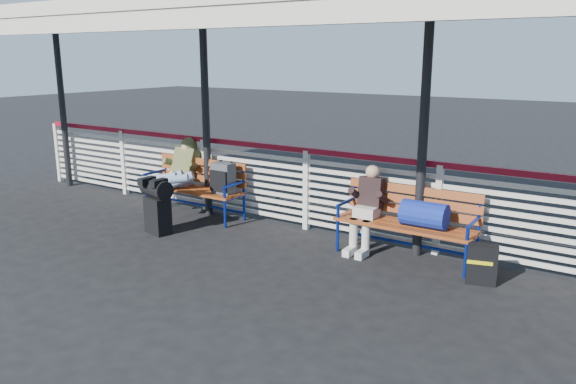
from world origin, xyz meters
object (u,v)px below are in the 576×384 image
Objects in this scene: bench_right at (416,215)px; traveler_man at (173,176)px; luggage_stack at (157,204)px; bench_left at (205,181)px; companion_person at (367,207)px; suitcase_side at (482,264)px.

traveler_man is (-3.89, -0.34, 0.11)m from bench_right.
luggage_stack is at bearing -63.30° from traveler_man.
bench_left is 1.10× the size of traveler_man.
luggage_stack is 0.45× the size of bench_left.
companion_person is 1.67m from suitcase_side.
suitcase_side is at bearing -10.54° from companion_person.
suitcase_side is (4.45, -0.31, -0.37)m from bench_left.
traveler_man is 3.23m from companion_person.
luggage_stack is 0.71× the size of companion_person.
traveler_man is (-0.37, -0.34, 0.10)m from bench_left.
bench_right is 3.90m from traveler_man.
suitcase_side is at bearing 21.88° from luggage_stack.
bench_left reaches higher than bench_right.
companion_person is (2.87, 1.02, 0.15)m from luggage_stack.
companion_person is 2.47× the size of suitcase_side.
companion_person reaches higher than luggage_stack.
traveler_man is at bearing 165.51° from suitcase_side.
luggage_stack is at bearing -160.52° from companion_person.
luggage_stack is at bearing -163.85° from bench_right.
luggage_stack reaches higher than suitcase_side.
bench_right is (3.54, 1.03, 0.14)m from luggage_stack.
traveler_man is 3.52× the size of suitcase_side.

